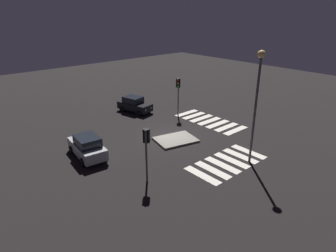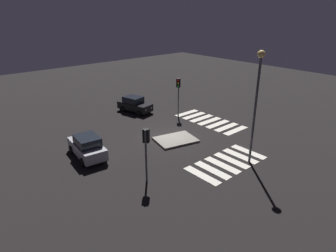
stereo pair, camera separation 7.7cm
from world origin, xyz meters
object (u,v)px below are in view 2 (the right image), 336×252
Objects in this scene: car_black at (135,104)px; street_lamp at (257,90)px; car_silver at (87,147)px; traffic_light_north at (178,88)px; traffic_island at (176,140)px; traffic_light_south at (146,142)px.

car_black is 0.50× the size of street_lamp.
car_silver reaches higher than car_black.
traffic_island is at bearing 7.68° from traffic_light_north.
street_lamp is (-3.07, -11.59, 2.57)m from traffic_light_north.
traffic_light_north is (12.29, 2.44, 2.31)m from car_silver.
car_black is at bearing 89.21° from street_lamp.
traffic_light_north is (4.76, 4.81, 3.14)m from traffic_island.
car_black is at bearing 78.24° from traffic_island.
car_black is at bearing -47.96° from car_silver.
traffic_island is 0.96× the size of traffic_light_north.
car_black is 1.02× the size of traffic_light_north.
car_silver is at bearing 65.57° from traffic_light_south.
car_black is 0.97× the size of car_silver.
traffic_island is at bearing -24.96° from car_black.
car_black is 5.71m from traffic_light_north.
car_black is 16.68m from street_lamp.
street_lamp is (9.22, -9.15, 4.88)m from car_silver.
traffic_light_north reaches higher than car_black.
car_silver is (-9.44, -6.78, 0.05)m from car_black.
traffic_island is 7.62m from traffic_light_south.
traffic_light_south reaches higher than car_silver.
car_silver reaches higher than traffic_island.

